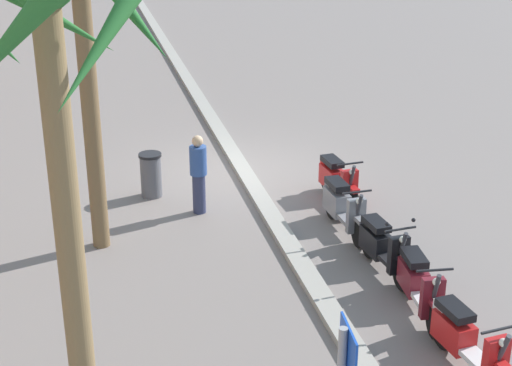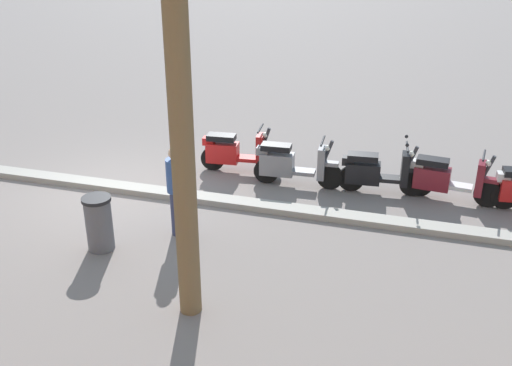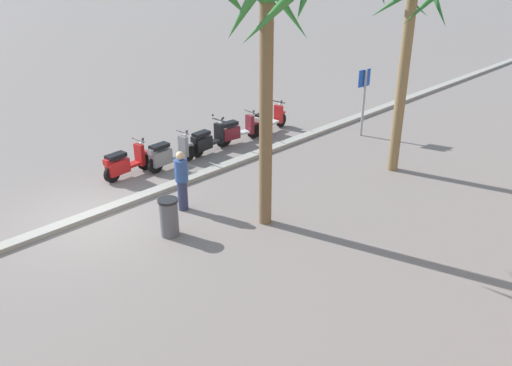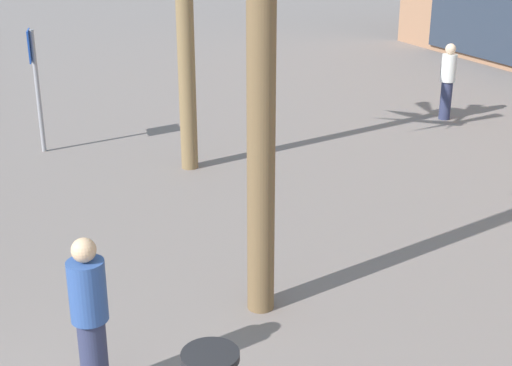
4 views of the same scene
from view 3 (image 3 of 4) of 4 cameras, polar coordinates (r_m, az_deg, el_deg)
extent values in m
plane|color=slate|center=(14.06, -17.07, -3.57)|extent=(200.00, 200.00, 0.00)
cube|color=gray|center=(14.10, -17.25, -3.24)|extent=(60.00, 0.36, 0.12)
cylinder|color=black|center=(20.08, 2.75, 6.84)|extent=(0.53, 0.16, 0.52)
cylinder|color=black|center=(19.06, 0.38, 5.88)|extent=(0.53, 0.16, 0.52)
cube|color=silver|center=(19.58, 1.68, 6.57)|extent=(0.63, 0.35, 0.08)
cube|color=red|center=(19.17, 0.78, 6.48)|extent=(0.71, 0.40, 0.42)
cube|color=black|center=(19.05, 0.75, 7.43)|extent=(0.63, 0.37, 0.12)
cube|color=red|center=(19.85, 2.46, 7.51)|extent=(0.18, 0.35, 0.66)
cube|color=red|center=(19.99, 2.77, 7.63)|extent=(0.34, 0.20, 0.08)
cylinder|color=#333338|center=(19.87, 2.61, 7.98)|extent=(0.29, 0.10, 0.69)
cylinder|color=black|center=(19.72, 2.49, 8.82)|extent=(0.10, 0.56, 0.04)
sphere|color=white|center=(19.84, 2.65, 8.49)|extent=(0.12, 0.12, 0.12)
cube|color=silver|center=(18.87, 0.23, 6.94)|extent=(0.26, 0.23, 0.16)
cylinder|color=black|center=(18.85, -0.25, 5.67)|extent=(0.53, 0.16, 0.52)
cylinder|color=black|center=(18.13, -3.42, 4.83)|extent=(0.53, 0.16, 0.52)
cube|color=silver|center=(18.49, -1.68, 5.47)|extent=(0.63, 0.34, 0.08)
cube|color=maroon|center=(18.20, -2.86, 5.45)|extent=(0.71, 0.39, 0.42)
cube|color=black|center=(18.08, -2.94, 6.46)|extent=(0.63, 0.36, 0.12)
cube|color=maroon|center=(18.65, -0.69, 6.40)|extent=(0.18, 0.35, 0.66)
cube|color=maroon|center=(18.76, -0.25, 6.50)|extent=(0.34, 0.19, 0.08)
cylinder|color=#333338|center=(18.65, -0.50, 6.88)|extent=(0.29, 0.10, 0.69)
cylinder|color=black|center=(18.51, -0.70, 7.78)|extent=(0.10, 0.56, 0.04)
sphere|color=white|center=(18.61, -0.45, 7.42)|extent=(0.12, 0.12, 0.12)
cube|color=silver|center=(17.95, -3.66, 5.98)|extent=(0.26, 0.22, 0.16)
cylinder|color=black|center=(18.02, -3.64, 4.70)|extent=(0.53, 0.15, 0.52)
cylinder|color=black|center=(17.22, -6.38, 3.63)|extent=(0.53, 0.15, 0.52)
cube|color=black|center=(17.63, -4.87, 4.41)|extent=(0.62, 0.33, 0.08)
cube|color=black|center=(17.31, -5.89, 4.30)|extent=(0.71, 0.38, 0.42)
cube|color=black|center=(17.19, -5.98, 5.33)|extent=(0.62, 0.35, 0.12)
cube|color=black|center=(17.80, -4.06, 5.43)|extent=(0.17, 0.35, 0.66)
cube|color=black|center=(17.92, -3.66, 5.58)|extent=(0.33, 0.19, 0.08)
cylinder|color=#333338|center=(17.81, -3.90, 5.95)|extent=(0.29, 0.10, 0.69)
cylinder|color=black|center=(17.65, -4.10, 6.87)|extent=(0.09, 0.56, 0.04)
sphere|color=white|center=(17.76, -3.87, 6.52)|extent=(0.12, 0.12, 0.12)
cube|color=black|center=(17.04, -6.64, 4.77)|extent=(0.26, 0.22, 0.16)
sphere|color=black|center=(17.76, -4.73, 7.37)|extent=(0.07, 0.07, 0.07)
sphere|color=black|center=(17.44, -3.59, 7.08)|extent=(0.07, 0.07, 0.07)
cylinder|color=black|center=(16.95, -7.40, 3.23)|extent=(0.52, 0.13, 0.52)
cylinder|color=black|center=(16.19, -10.88, 1.94)|extent=(0.52, 0.13, 0.52)
cube|color=slate|center=(16.57, -8.98, 2.84)|extent=(0.61, 0.31, 0.08)
cube|color=slate|center=(16.25, -10.32, 2.76)|extent=(0.70, 0.36, 0.45)
cube|color=black|center=(16.11, -10.47, 3.95)|extent=(0.62, 0.33, 0.12)
cube|color=slate|center=(16.74, -7.91, 3.99)|extent=(0.16, 0.35, 0.66)
cube|color=slate|center=(16.85, -7.45, 4.15)|extent=(0.33, 0.18, 0.08)
cylinder|color=#333338|center=(16.74, -7.73, 4.54)|extent=(0.29, 0.09, 0.69)
cylinder|color=black|center=(16.58, -8.01, 5.51)|extent=(0.07, 0.56, 0.04)
sphere|color=white|center=(16.69, -7.72, 5.14)|extent=(0.12, 0.12, 0.12)
cube|color=slate|center=(15.98, -11.23, 3.34)|extent=(0.25, 0.21, 0.16)
cylinder|color=black|center=(16.51, -11.98, 2.28)|extent=(0.53, 0.15, 0.52)
cylinder|color=black|center=(15.85, -15.39, 0.96)|extent=(0.53, 0.15, 0.52)
cube|color=red|center=(16.17, -13.53, 1.88)|extent=(0.62, 0.33, 0.08)
cube|color=red|center=(15.90, -14.82, 1.73)|extent=(0.71, 0.38, 0.43)
cube|color=black|center=(15.76, -15.01, 2.86)|extent=(0.63, 0.35, 0.12)
cube|color=red|center=(16.30, -12.56, 3.04)|extent=(0.17, 0.35, 0.66)
cube|color=red|center=(16.40, -12.07, 3.22)|extent=(0.33, 0.19, 0.08)
cylinder|color=#333338|center=(16.29, -12.38, 3.61)|extent=(0.29, 0.10, 0.69)
cylinder|color=black|center=(16.14, -12.71, 4.59)|extent=(0.09, 0.56, 0.04)
sphere|color=white|center=(16.24, -12.39, 4.22)|extent=(0.12, 0.12, 0.12)
cube|color=red|center=(15.65, -15.79, 2.22)|extent=(0.26, 0.22, 0.16)
cylinder|color=#939399|center=(19.22, 11.61, 8.47)|extent=(0.09, 0.09, 2.40)
cube|color=#1947B7|center=(19.03, 11.71, 11.11)|extent=(0.60, 0.08, 0.60)
cube|color=white|center=(19.04, 11.68, 11.12)|extent=(0.33, 0.04, 0.33)
cylinder|color=brown|center=(12.13, 1.09, 7.34)|extent=(0.31, 0.31, 5.56)
cone|color=#337A33|center=(11.32, -1.47, 17.95)|extent=(0.55, 1.44, 1.39)
cone|color=#337A33|center=(11.05, 1.75, 17.85)|extent=(1.32, 1.08, 1.36)
cone|color=#337A33|center=(12.11, 3.35, 18.42)|extent=(0.29, 1.44, 1.36)
cone|color=#337A33|center=(11.89, -2.47, 19.23)|extent=(1.59, 0.97, 1.03)
cylinder|color=olive|center=(15.96, 15.64, 10.62)|extent=(0.31, 0.31, 5.53)
cone|color=#286B2D|center=(15.00, 18.36, 18.33)|extent=(1.63, 0.97, 1.40)
cylinder|color=#2D3351|center=(13.79, -7.97, -1.31)|extent=(0.26, 0.26, 0.82)
cylinder|color=#2D4C8C|center=(13.50, -8.15, 1.37)|extent=(0.34, 0.34, 0.58)
sphere|color=tan|center=(13.34, -8.25, 2.96)|extent=(0.22, 0.22, 0.22)
cylinder|color=#56565B|center=(12.61, -9.43, -3.81)|extent=(0.44, 0.44, 0.90)
cylinder|color=black|center=(12.40, -9.58, -1.90)|extent=(0.48, 0.48, 0.06)
camera|label=1|loc=(22.89, 27.37, 22.57)|focal=54.74mm
camera|label=2|loc=(11.39, 38.70, 13.68)|focal=42.62mm
camera|label=4|loc=(10.76, -35.13, 8.06)|focal=48.19mm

